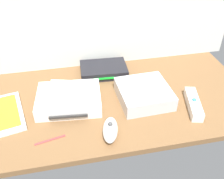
% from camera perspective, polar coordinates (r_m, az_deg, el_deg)
% --- Properties ---
extents(ground_plane, '(1.00, 0.48, 0.02)m').
position_cam_1_polar(ground_plane, '(0.91, 0.00, -2.52)').
color(ground_plane, brown).
rests_on(ground_plane, ground).
extents(game_console, '(0.22, 0.18, 0.04)m').
position_cam_1_polar(game_console, '(0.87, -9.46, -2.30)').
color(game_console, white).
rests_on(game_console, ground_plane).
extents(mini_computer, '(0.18, 0.18, 0.05)m').
position_cam_1_polar(mini_computer, '(0.89, 7.06, -0.86)').
color(mini_computer, silver).
rests_on(mini_computer, ground_plane).
extents(game_case, '(0.17, 0.21, 0.02)m').
position_cam_1_polar(game_case, '(0.90, -23.41, -5.17)').
color(game_case, white).
rests_on(game_case, ground_plane).
extents(network_router, '(0.19, 0.13, 0.03)m').
position_cam_1_polar(network_router, '(1.02, -2.15, 4.36)').
color(network_router, black).
rests_on(network_router, ground_plane).
extents(remote_wand, '(0.07, 0.15, 0.03)m').
position_cam_1_polar(remote_wand, '(0.90, 17.52, -3.01)').
color(remote_wand, white).
rests_on(remote_wand, ground_plane).
extents(remote_nunchuk, '(0.07, 0.11, 0.05)m').
position_cam_1_polar(remote_nunchuk, '(0.76, -0.38, -8.87)').
color(remote_nunchuk, white).
rests_on(remote_nunchuk, ground_plane).
extents(remote_classic_pad, '(0.16, 0.12, 0.02)m').
position_cam_1_polar(remote_classic_pad, '(0.87, -9.25, -0.00)').
color(remote_classic_pad, white).
rests_on(remote_classic_pad, game_console).
extents(stylus_pen, '(0.09, 0.03, 0.01)m').
position_cam_1_polar(stylus_pen, '(0.78, -13.52, -10.64)').
color(stylus_pen, red).
rests_on(stylus_pen, ground_plane).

